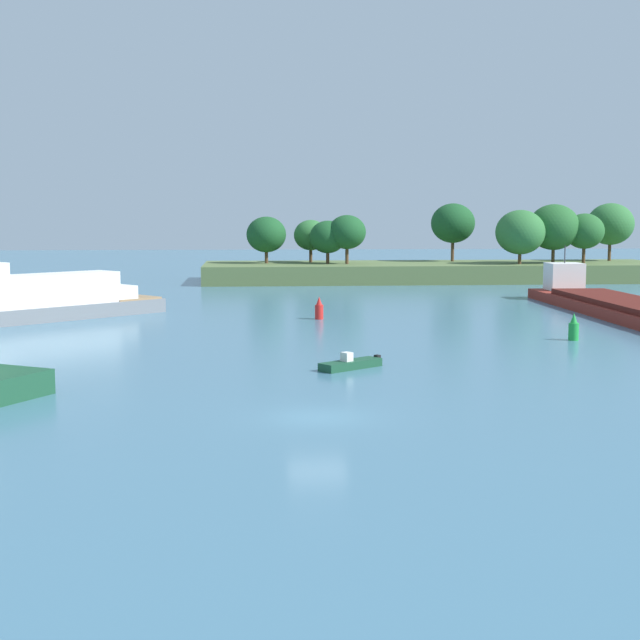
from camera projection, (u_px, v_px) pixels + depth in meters
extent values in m
plane|color=teal|center=(318.00, 417.00, 38.55)|extent=(400.00, 400.00, 0.00)
cube|color=#566B3D|center=(435.00, 272.00, 121.05)|extent=(61.45, 16.41, 2.38)
cylinder|color=#513823|center=(266.00, 257.00, 119.72)|extent=(0.44, 0.44, 1.71)
ellipsoid|color=#194C23|center=(266.00, 234.00, 119.38)|extent=(5.23, 5.23, 4.71)
cylinder|color=#513823|center=(311.00, 255.00, 122.71)|extent=(0.44, 0.44, 1.84)
ellipsoid|color=#2D6B33|center=(311.00, 235.00, 122.40)|extent=(4.57, 4.57, 4.11)
cylinder|color=#513823|center=(328.00, 258.00, 118.97)|extent=(0.44, 0.44, 1.60)
ellipsoid|color=#194C23|center=(328.00, 237.00, 118.66)|extent=(4.75, 4.75, 4.28)
cylinder|color=#513823|center=(347.00, 256.00, 118.33)|extent=(0.44, 0.44, 2.17)
ellipsoid|color=#194C23|center=(347.00, 232.00, 117.98)|extent=(4.94, 4.94, 4.44)
cylinder|color=#513823|center=(452.00, 251.00, 124.94)|extent=(0.44, 0.44, 2.84)
ellipsoid|color=#194C23|center=(453.00, 223.00, 124.51)|extent=(6.03, 6.03, 5.43)
cylinder|color=#513823|center=(520.00, 258.00, 117.91)|extent=(0.44, 0.44, 1.58)
ellipsoid|color=#2D6B33|center=(520.00, 232.00, 117.53)|extent=(6.41, 6.41, 5.77)
cylinder|color=#513823|center=(553.00, 255.00, 119.86)|extent=(0.44, 0.44, 2.09)
ellipsoid|color=#235B28|center=(554.00, 227.00, 119.43)|extent=(6.71, 6.71, 6.04)
cylinder|color=#513823|center=(584.00, 255.00, 119.91)|extent=(0.44, 0.44, 2.17)
ellipsoid|color=#235B28|center=(584.00, 231.00, 119.55)|extent=(5.19, 5.19, 4.67)
cylinder|color=#513823|center=(609.00, 252.00, 126.52)|extent=(0.44, 0.44, 2.55)
ellipsoid|color=#2D6B33|center=(610.00, 224.00, 126.08)|extent=(6.44, 6.44, 5.80)
cube|color=slate|center=(27.00, 314.00, 73.86)|extent=(21.21, 19.85, 1.21)
cube|color=white|center=(27.00, 299.00, 73.72)|extent=(16.75, 15.71, 1.30)
cube|color=white|center=(22.00, 283.00, 73.28)|extent=(14.57, 13.66, 1.30)
cube|color=#937551|center=(128.00, 298.00, 80.94)|extent=(5.94, 5.91, 0.16)
cube|color=maroon|center=(616.00, 308.00, 80.13)|extent=(6.79, 32.38, 0.95)
cube|color=#4F1812|center=(622.00, 301.00, 78.56)|extent=(5.69, 22.68, 0.50)
cube|color=white|center=(564.00, 277.00, 93.74)|extent=(3.49, 3.26, 2.80)
cylinder|color=#333338|center=(565.00, 254.00, 93.48)|extent=(0.12, 0.12, 1.80)
cube|color=#19472D|center=(351.00, 365.00, 50.96)|extent=(3.84, 3.30, 0.46)
cube|color=white|center=(347.00, 357.00, 50.71)|extent=(0.73, 0.75, 0.50)
cube|color=black|center=(377.00, 360.00, 52.37)|extent=(0.42, 0.42, 0.56)
cylinder|color=red|center=(319.00, 312.00, 75.55)|extent=(0.70, 0.70, 1.20)
cone|color=red|center=(319.00, 301.00, 75.44)|extent=(0.49, 0.49, 0.70)
cylinder|color=green|center=(574.00, 332.00, 62.61)|extent=(0.70, 0.70, 1.20)
cone|color=green|center=(574.00, 318.00, 62.50)|extent=(0.49, 0.49, 0.70)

